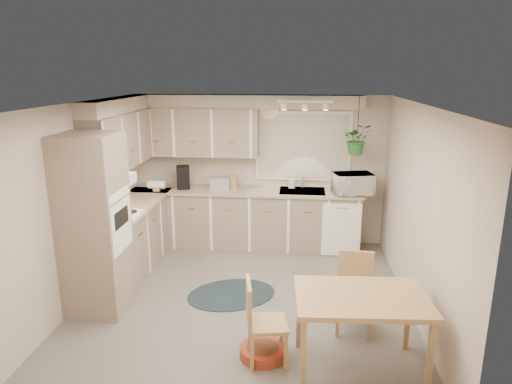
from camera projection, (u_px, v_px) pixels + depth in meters
floor at (244, 299)px, 5.69m from camera, size 4.20×4.20×0.00m
ceiling at (243, 104)px, 5.07m from camera, size 4.20×4.20×0.00m
wall_back at (259, 170)px, 7.40m from camera, size 4.00×0.04×2.40m
wall_front at (209, 289)px, 3.36m from camera, size 4.00×0.04×2.40m
wall_left at (81, 203)px, 5.56m from camera, size 0.04×4.20×2.40m
wall_right at (418, 212)px, 5.19m from camera, size 0.04×4.20×2.40m
base_cab_left at (134, 236)px, 6.57m from camera, size 0.60×1.85×0.90m
base_cab_back at (245, 219)px, 7.32m from camera, size 3.60×0.60×0.90m
counter_left at (133, 205)px, 6.45m from camera, size 0.64×1.89×0.04m
counter_back at (245, 191)px, 7.19m from camera, size 3.64×0.64×0.04m
oven_stack at (94, 225)px, 5.21m from camera, size 0.65×0.65×2.10m
wall_oven_face at (121, 226)px, 5.18m from camera, size 0.02×0.56×0.58m
upper_cab_left at (122, 140)px, 6.35m from camera, size 0.35×2.00×0.75m
upper_cab_back at (195, 132)px, 7.16m from camera, size 2.00×0.35×0.75m
soffit_left at (118, 105)px, 6.23m from camera, size 0.30×2.00×0.20m
soffit_back at (246, 101)px, 6.99m from camera, size 3.60×0.30×0.20m
cooktop at (118, 216)px, 5.89m from camera, size 0.52×0.58×0.02m
range_hood at (113, 181)px, 5.77m from camera, size 0.40×0.60×0.14m
window_blinds at (303, 146)px, 7.20m from camera, size 1.40×0.02×1.00m
window_frame at (303, 146)px, 7.21m from camera, size 1.50×0.02×1.10m
sink at (302, 193)px, 7.12m from camera, size 0.70×0.48×0.10m
dishwasher_front at (341, 230)px, 6.89m from camera, size 0.58×0.02×0.83m
track_light_bar at (305, 102)px, 6.51m from camera, size 0.80×0.04×0.04m
wall_clock at (269, 109)px, 7.10m from camera, size 0.30×0.03×0.30m
dining_table at (359, 332)px, 4.28m from camera, size 1.26×0.88×0.76m
chair_left at (267, 321)px, 4.39m from camera, size 0.46×0.46×0.84m
chair_back at (355, 294)px, 4.91m from camera, size 0.44×0.44×0.86m
braided_rug at (231, 294)px, 5.80m from camera, size 1.38×1.24×0.01m
pet_bed at (263, 351)px, 4.54m from camera, size 0.47×0.47×0.11m
microwave at (353, 181)px, 6.89m from camera, size 0.63×0.44×0.39m
soap_bottle at (292, 185)px, 7.26m from camera, size 0.12×0.22×0.10m
hanging_plant at (357, 143)px, 6.74m from camera, size 0.44×0.48×0.36m
coffee_maker at (183, 177)px, 7.24m from camera, size 0.26×0.29×0.36m
toaster at (220, 183)px, 7.23m from camera, size 0.32×0.19×0.19m
knife_block at (234, 182)px, 7.23m from camera, size 0.11×0.11×0.21m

